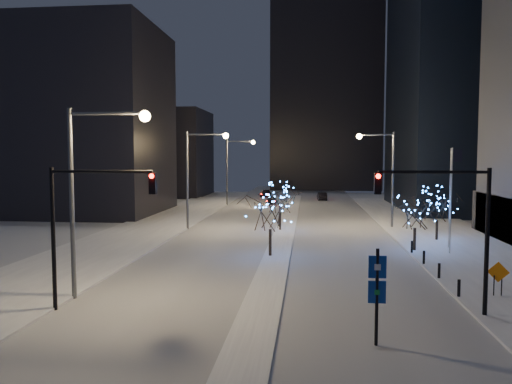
# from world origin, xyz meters

# --- Properties ---
(ground) EXTENTS (160.00, 160.00, 0.00)m
(ground) POSITION_xyz_m (0.00, 0.00, 0.00)
(ground) COLOR silver
(ground) RESTS_ON ground
(road) EXTENTS (20.00, 130.00, 0.02)m
(road) POSITION_xyz_m (0.00, 35.00, 0.01)
(road) COLOR silver
(road) RESTS_ON ground
(median) EXTENTS (2.00, 80.00, 0.15)m
(median) POSITION_xyz_m (0.00, 30.00, 0.07)
(median) COLOR white
(median) RESTS_ON ground
(east_sidewalk) EXTENTS (10.00, 90.00, 0.15)m
(east_sidewalk) POSITION_xyz_m (15.00, 20.00, 0.07)
(east_sidewalk) COLOR white
(east_sidewalk) RESTS_ON ground
(west_sidewalk) EXTENTS (8.00, 90.00, 0.15)m
(west_sidewalk) POSITION_xyz_m (-14.00, 20.00, 0.07)
(west_sidewalk) COLOR white
(west_sidewalk) RESTS_ON ground
(filler_west_near) EXTENTS (22.00, 18.00, 24.00)m
(filler_west_near) POSITION_xyz_m (-28.00, 40.00, 12.00)
(filler_west_near) COLOR black
(filler_west_near) RESTS_ON ground
(filler_west_far) EXTENTS (18.00, 16.00, 16.00)m
(filler_west_far) POSITION_xyz_m (-26.00, 70.00, 8.00)
(filler_west_far) COLOR black
(filler_west_far) RESTS_ON ground
(horizon_block) EXTENTS (24.00, 14.00, 42.00)m
(horizon_block) POSITION_xyz_m (6.00, 92.00, 21.00)
(horizon_block) COLOR black
(horizon_block) RESTS_ON ground
(street_lamp_w_near) EXTENTS (4.40, 0.56, 10.00)m
(street_lamp_w_near) POSITION_xyz_m (-8.94, 2.00, 6.50)
(street_lamp_w_near) COLOR #595E66
(street_lamp_w_near) RESTS_ON ground
(street_lamp_w_mid) EXTENTS (4.40, 0.56, 10.00)m
(street_lamp_w_mid) POSITION_xyz_m (-8.94, 27.00, 6.50)
(street_lamp_w_mid) COLOR #595E66
(street_lamp_w_mid) RESTS_ON ground
(street_lamp_w_far) EXTENTS (4.40, 0.56, 10.00)m
(street_lamp_w_far) POSITION_xyz_m (-8.94, 52.00, 6.50)
(street_lamp_w_far) COLOR #595E66
(street_lamp_w_far) RESTS_ON ground
(street_lamp_east) EXTENTS (3.90, 0.56, 10.00)m
(street_lamp_east) POSITION_xyz_m (10.08, 30.00, 6.45)
(street_lamp_east) COLOR #595E66
(street_lamp_east) RESTS_ON ground
(traffic_signal_west) EXTENTS (5.26, 0.43, 7.00)m
(traffic_signal_west) POSITION_xyz_m (-8.44, -0.00, 4.76)
(traffic_signal_west) COLOR black
(traffic_signal_west) RESTS_ON ground
(traffic_signal_east) EXTENTS (5.26, 0.43, 7.00)m
(traffic_signal_east) POSITION_xyz_m (8.94, 1.00, 4.76)
(traffic_signal_east) COLOR black
(traffic_signal_east) RESTS_ON ground
(flagpoles) EXTENTS (1.35, 2.60, 8.00)m
(flagpoles) POSITION_xyz_m (13.37, 17.25, 4.80)
(flagpoles) COLOR silver
(flagpoles) RESTS_ON east_sidewalk
(bollards) EXTENTS (0.16, 12.16, 0.90)m
(bollards) POSITION_xyz_m (10.20, 10.00, 0.60)
(bollards) COLOR black
(bollards) RESTS_ON east_sidewalk
(car_near) EXTENTS (1.64, 3.90, 1.32)m
(car_near) POSITION_xyz_m (-3.34, 54.03, 0.66)
(car_near) COLOR black
(car_near) RESTS_ON ground
(car_mid) EXTENTS (1.71, 4.14, 1.33)m
(car_mid) POSITION_xyz_m (4.63, 62.31, 0.67)
(car_mid) COLOR black
(car_mid) RESTS_ON ground
(car_far) EXTENTS (1.84, 4.36, 1.25)m
(car_far) POSITION_xyz_m (-5.42, 67.65, 0.63)
(car_far) COLOR black
(car_far) RESTS_ON ground
(holiday_tree_median_near) EXTENTS (4.70, 4.70, 5.34)m
(holiday_tree_median_near) POSITION_xyz_m (-0.50, 13.76, 3.65)
(holiday_tree_median_near) COLOR black
(holiday_tree_median_near) RESTS_ON median
(holiday_tree_median_far) EXTENTS (4.53, 4.53, 4.88)m
(holiday_tree_median_far) POSITION_xyz_m (-0.50, 26.71, 3.31)
(holiday_tree_median_far) COLOR black
(holiday_tree_median_far) RESTS_ON median
(holiday_tree_plaza_near) EXTENTS (3.89, 3.89, 4.54)m
(holiday_tree_plaza_near) POSITION_xyz_m (10.62, 17.07, 3.16)
(holiday_tree_plaza_near) COLOR black
(holiday_tree_plaza_near) RESTS_ON east_sidewalk
(holiday_tree_plaza_far) EXTENTS (3.99, 3.99, 4.72)m
(holiday_tree_plaza_far) POSITION_xyz_m (13.60, 22.31, 3.23)
(holiday_tree_plaza_far) COLOR black
(holiday_tree_plaza_far) RESTS_ON east_sidewalk
(wayfinding_sign) EXTENTS (0.69, 0.13, 3.91)m
(wayfinding_sign) POSITION_xyz_m (5.00, -3.01, 2.40)
(wayfinding_sign) COLOR black
(wayfinding_sign) RESTS_ON ground
(construction_sign) EXTENTS (1.08, 0.30, 1.82)m
(construction_sign) POSITION_xyz_m (12.30, 4.39, 1.25)
(construction_sign) COLOR black
(construction_sign) RESTS_ON east_sidewalk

